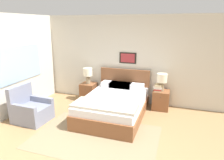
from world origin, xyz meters
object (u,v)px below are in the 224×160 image
object	(u,v)px
armchair	(31,110)
nightstand_near_window	(89,92)
bed	(114,105)
table_lamp_by_door	(162,80)
nightstand_by_door	(161,100)
table_lamp_near_window	(88,73)

from	to	relation	value
armchair	nightstand_near_window	bearing A→B (deg)	159.09
bed	table_lamp_by_door	bearing A→B (deg)	36.17
table_lamp_by_door	nightstand_by_door	bearing A→B (deg)	42.72
armchair	table_lamp_by_door	bearing A→B (deg)	122.92
nightstand_by_door	table_lamp_near_window	distance (m)	2.32
bed	armchair	world-z (taller)	bed
armchair	table_lamp_by_door	world-z (taller)	table_lamp_by_door
table_lamp_by_door	nightstand_near_window	bearing A→B (deg)	179.79
nightstand_near_window	table_lamp_by_door	world-z (taller)	table_lamp_by_door
armchair	nightstand_near_window	xyz separation A→B (m)	(0.77, 1.75, -0.01)
bed	nightstand_by_door	size ratio (longest dim) A/B	3.98
bed	armchair	bearing A→B (deg)	-153.72
nightstand_near_window	table_lamp_by_door	size ratio (longest dim) A/B	1.10
bed	nightstand_by_door	world-z (taller)	bed
bed	table_lamp_by_door	world-z (taller)	bed
armchair	bed	bearing A→B (deg)	119.01
bed	table_lamp_by_door	size ratio (longest dim) A/B	4.39
nightstand_by_door	table_lamp_near_window	size ratio (longest dim) A/B	1.10
nightstand_by_door	bed	bearing A→B (deg)	-143.78
armchair	table_lamp_near_window	size ratio (longest dim) A/B	1.80
bed	armchair	distance (m)	2.10
armchair	nightstand_by_door	bearing A→B (deg)	122.97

